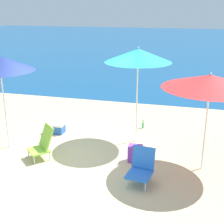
# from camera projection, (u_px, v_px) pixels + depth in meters

# --- Properties ---
(ground_plane) EXTENTS (60.00, 60.00, 0.00)m
(ground_plane) POSITION_uv_depth(u_px,v_px,m) (68.00, 159.00, 7.09)
(ground_plane) COLOR #D1BA89
(sea_water) EXTENTS (60.00, 40.00, 0.01)m
(sea_water) POSITION_uv_depth(u_px,v_px,m) (168.00, 42.00, 29.62)
(sea_water) COLOR navy
(sea_water) RESTS_ON ground
(beach_umbrella_red) EXTENTS (1.91, 1.91, 2.09)m
(beach_umbrella_red) POSITION_uv_depth(u_px,v_px,m) (210.00, 82.00, 6.08)
(beach_umbrella_red) COLOR white
(beach_umbrella_red) RESTS_ON ground
(beach_umbrella_teal) EXTENTS (1.61, 1.61, 2.41)m
(beach_umbrella_teal) POSITION_uv_depth(u_px,v_px,m) (138.00, 55.00, 7.35)
(beach_umbrella_teal) COLOR white
(beach_umbrella_teal) RESTS_ON ground
(beach_umbrella_navy) EXTENTS (1.58, 1.58, 2.30)m
(beach_umbrella_navy) POSITION_uv_depth(u_px,v_px,m) (0.00, 63.00, 7.03)
(beach_umbrella_navy) COLOR white
(beach_umbrella_navy) RESTS_ON ground
(beach_chair_blue) EXTENTS (0.53, 0.61, 0.69)m
(beach_chair_blue) POSITION_uv_depth(u_px,v_px,m) (141.00, 167.00, 6.11)
(beach_chair_blue) COLOR silver
(beach_chair_blue) RESTS_ON ground
(beach_chair_lime) EXTENTS (0.70, 0.70, 0.76)m
(beach_chair_lime) POSITION_uv_depth(u_px,v_px,m) (43.00, 143.00, 7.06)
(beach_chair_lime) COLOR silver
(beach_chair_lime) RESTS_ON ground
(backpack_purple) EXTENTS (0.31, 0.24, 0.39)m
(backpack_purple) POSITION_uv_depth(u_px,v_px,m) (135.00, 154.00, 6.94)
(backpack_purple) COLOR purple
(backpack_purple) RESTS_ON ground
(water_bottle) EXTENTS (0.06, 0.06, 0.25)m
(water_bottle) POSITION_uv_depth(u_px,v_px,m) (143.00, 125.00, 8.89)
(water_bottle) COLOR #4CB266
(water_bottle) RESTS_ON ground
(cooler_box) EXTENTS (0.47, 0.31, 0.27)m
(cooler_box) POSITION_uv_depth(u_px,v_px,m) (56.00, 128.00, 8.55)
(cooler_box) COLOR #2859B2
(cooler_box) RESTS_ON ground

